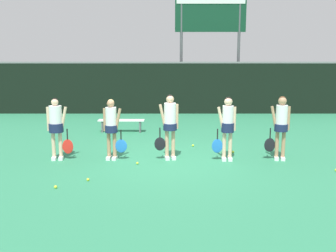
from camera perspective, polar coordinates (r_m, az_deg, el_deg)
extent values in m
plane|color=#2D7F56|center=(10.80, 0.09, -4.91)|extent=(140.00, 140.00, 0.00)
cube|color=black|center=(18.92, -0.02, 5.43)|extent=(60.00, 0.06, 2.41)
cube|color=slate|center=(18.85, -0.02, 9.20)|extent=(60.00, 0.08, 0.08)
cylinder|color=#515156|center=(19.85, 1.77, 10.24)|extent=(0.14, 0.14, 5.58)
cylinder|color=#515156|center=(20.15, 10.02, 10.09)|extent=(0.14, 0.14, 5.58)
cube|color=#0F3823|center=(20.04, 6.03, 15.80)|extent=(3.47, 0.12, 1.66)
cube|color=white|center=(20.04, 6.09, 17.71)|extent=(3.33, 0.02, 0.33)
cube|color=silver|center=(14.58, -6.95, 0.83)|extent=(1.70, 0.39, 0.04)
cylinder|color=slate|center=(14.66, -4.17, 0.01)|extent=(0.06, 0.06, 0.42)
cylinder|color=slate|center=(14.42, -4.26, -0.17)|extent=(0.06, 0.06, 0.42)
cylinder|color=slate|center=(14.85, -9.52, 0.03)|extent=(0.06, 0.06, 0.42)
cylinder|color=slate|center=(14.61, -9.70, -0.15)|extent=(0.06, 0.06, 0.42)
cylinder|color=beige|center=(11.12, -15.49, -2.70)|extent=(0.10, 0.10, 0.81)
cylinder|color=beige|center=(11.15, -16.43, -2.72)|extent=(0.10, 0.10, 0.81)
cube|color=white|center=(11.18, -15.42, -4.52)|extent=(0.14, 0.25, 0.09)
cube|color=white|center=(11.21, -16.36, -4.53)|extent=(0.14, 0.25, 0.09)
cylinder|color=#192347|center=(11.04, -16.09, -0.25)|extent=(0.39, 0.39, 0.24)
cylinder|color=white|center=(11.00, -16.15, 1.07)|extent=(0.34, 0.34, 0.68)
sphere|color=beige|center=(10.94, -16.27, 3.32)|extent=(0.19, 0.19, 0.19)
sphere|color=black|center=(10.95, -16.26, 3.46)|extent=(0.18, 0.18, 0.18)
cylinder|color=beige|center=(10.97, -15.07, 1.03)|extent=(0.22, 0.10, 0.65)
cylinder|color=beige|center=(11.03, -17.17, 0.97)|extent=(0.08, 0.08, 0.65)
cylinder|color=black|center=(11.01, -14.57, -1.16)|extent=(0.03, 0.03, 0.29)
ellipsoid|color=red|center=(11.08, -14.49, -2.91)|extent=(0.30, 0.03, 0.40)
cylinder|color=tan|center=(10.82, -7.91, -2.82)|extent=(0.10, 0.10, 0.79)
cylinder|color=tan|center=(10.87, -8.74, -2.79)|extent=(0.10, 0.10, 0.79)
cube|color=white|center=(10.88, -7.90, -4.65)|extent=(0.14, 0.25, 0.09)
cube|color=white|center=(10.92, -8.73, -4.61)|extent=(0.14, 0.25, 0.09)
cylinder|color=#192347|center=(10.75, -8.39, -0.40)|extent=(0.34, 0.34, 0.20)
cylinder|color=white|center=(10.70, -8.43, 0.96)|extent=(0.30, 0.30, 0.66)
sphere|color=tan|center=(10.64, -8.49, 3.23)|extent=(0.20, 0.20, 0.20)
sphere|color=#D8B772|center=(10.66, -8.46, 3.38)|extent=(0.18, 0.18, 0.18)
cylinder|color=tan|center=(10.66, -7.44, 0.87)|extent=(0.21, 0.10, 0.63)
cylinder|color=tan|center=(10.75, -9.34, 0.90)|extent=(0.08, 0.08, 0.62)
cylinder|color=black|center=(10.70, -7.00, -1.25)|extent=(0.03, 0.03, 0.27)
ellipsoid|color=blue|center=(10.76, -6.97, -2.90)|extent=(0.32, 0.03, 0.37)
cylinder|color=tan|center=(10.77, 0.61, -2.63)|extent=(0.10, 0.10, 0.85)
cylinder|color=tan|center=(10.74, -0.32, -2.66)|extent=(0.10, 0.10, 0.85)
cube|color=white|center=(10.83, 0.63, -4.61)|extent=(0.14, 0.25, 0.09)
cube|color=white|center=(10.81, -0.30, -4.65)|extent=(0.14, 0.25, 0.09)
cylinder|color=#192347|center=(10.66, 0.14, -0.09)|extent=(0.37, 0.37, 0.19)
cylinder|color=white|center=(10.61, 0.15, 1.44)|extent=(0.32, 0.32, 0.71)
sphere|color=tan|center=(10.55, 0.15, 3.90)|extent=(0.21, 0.21, 0.21)
sphere|color=black|center=(10.56, 0.13, 4.05)|extent=(0.19, 0.19, 0.19)
cylinder|color=tan|center=(10.58, -0.93, 1.35)|extent=(0.22, 0.11, 0.67)
cylinder|color=tan|center=(10.64, 1.16, 1.40)|extent=(0.08, 0.08, 0.67)
cylinder|color=black|center=(10.63, -1.34, -0.94)|extent=(0.03, 0.03, 0.27)
ellipsoid|color=black|center=(10.69, -1.33, -2.62)|extent=(0.30, 0.03, 0.37)
cylinder|color=beige|center=(10.77, 8.85, -2.82)|extent=(0.10, 0.10, 0.82)
cylinder|color=beige|center=(10.75, 7.99, -2.82)|extent=(0.10, 0.10, 0.82)
cube|color=white|center=(10.83, 8.82, -4.74)|extent=(0.12, 0.24, 0.09)
cube|color=white|center=(10.82, 7.95, -4.74)|extent=(0.12, 0.24, 0.09)
cylinder|color=#192347|center=(10.66, 8.49, -0.20)|extent=(0.34, 0.34, 0.25)
cylinder|color=white|center=(10.62, 8.53, 1.12)|extent=(0.30, 0.30, 0.67)
sphere|color=beige|center=(10.56, 8.59, 3.51)|extent=(0.22, 0.22, 0.22)
sphere|color=black|center=(10.57, 8.59, 3.67)|extent=(0.20, 0.20, 0.20)
cylinder|color=beige|center=(10.60, 7.51, 1.06)|extent=(0.21, 0.08, 0.64)
cylinder|color=beige|center=(10.64, 9.48, 1.04)|extent=(0.08, 0.08, 0.64)
cylinder|color=black|center=(10.65, 7.04, -1.15)|extent=(0.03, 0.03, 0.28)
ellipsoid|color=blue|center=(10.72, 7.00, -2.88)|extent=(0.29, 0.03, 0.38)
cylinder|color=tan|center=(11.13, 16.24, -2.66)|extent=(0.10, 0.10, 0.83)
cylinder|color=tan|center=(11.12, 15.36, -2.64)|extent=(0.10, 0.10, 0.83)
cube|color=white|center=(11.19, 16.16, -4.54)|extent=(0.15, 0.26, 0.09)
cube|color=white|center=(11.17, 15.28, -4.52)|extent=(0.15, 0.26, 0.09)
cylinder|color=#192347|center=(11.03, 15.92, -0.20)|extent=(0.36, 0.36, 0.20)
cylinder|color=white|center=(10.98, 15.99, 1.18)|extent=(0.31, 0.31, 0.68)
sphere|color=tan|center=(10.92, 16.11, 3.50)|extent=(0.22, 0.22, 0.22)
sphere|color=#4C331E|center=(10.94, 16.11, 3.66)|extent=(0.20, 0.20, 0.20)
cylinder|color=tan|center=(10.97, 14.97, 1.14)|extent=(0.22, 0.11, 0.65)
cylinder|color=tan|center=(11.01, 16.95, 1.08)|extent=(0.08, 0.08, 0.64)
cylinder|color=black|center=(11.01, 14.47, -0.99)|extent=(0.03, 0.03, 0.28)
ellipsoid|color=black|center=(11.08, 14.39, -2.68)|extent=(0.30, 0.03, 0.39)
sphere|color=#CCE033|center=(12.31, 3.49, -2.84)|extent=(0.07, 0.07, 0.07)
sphere|color=#CCE033|center=(9.22, -11.69, -7.63)|extent=(0.07, 0.07, 0.07)
sphere|color=#CCE033|center=(11.66, 9.25, -3.71)|extent=(0.07, 0.07, 0.07)
sphere|color=#CCE033|center=(10.59, 23.06, -5.89)|extent=(0.07, 0.07, 0.07)
sphere|color=#CCE033|center=(10.37, -4.63, -5.40)|extent=(0.07, 0.07, 0.07)
sphere|color=#CCE033|center=(8.89, -16.16, -8.50)|extent=(0.07, 0.07, 0.07)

